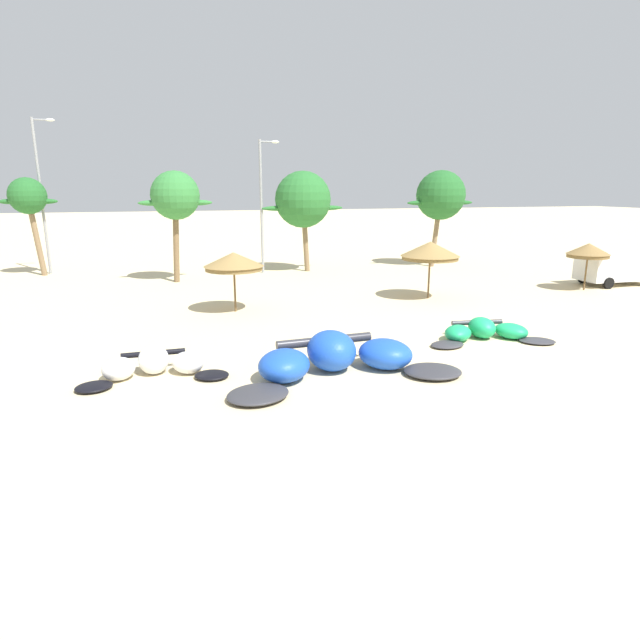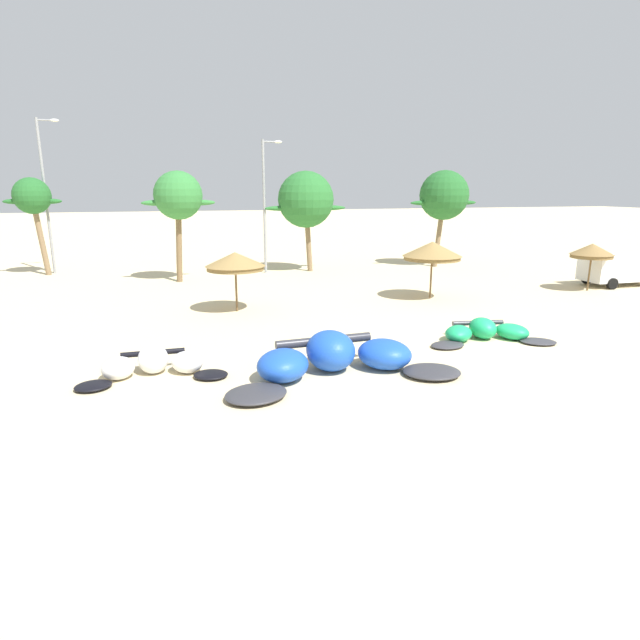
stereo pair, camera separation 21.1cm
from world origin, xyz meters
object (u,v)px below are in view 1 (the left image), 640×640
(kite_left_of_center, at_px, (485,332))
(beach_umbrella_middle, at_px, (430,251))
(palm_left_of_gap, at_px, (303,200))
(lamppost_west_center, at_px, (263,201))
(lamppost_west, at_px, (42,190))
(palm_left, at_px, (175,197))
(kite_left, at_px, (336,359))
(kite_far_left, at_px, (154,365))
(palm_center_left, at_px, (441,196))
(beach_umbrella_near_palms, at_px, (588,250))
(palm_leftmost, at_px, (28,198))
(beach_umbrella_near_van, at_px, (234,261))
(parked_van, at_px, (615,267))

(kite_left_of_center, relative_size, beach_umbrella_middle, 1.65)
(palm_left_of_gap, xyz_separation_m, lamppost_west_center, (-2.83, 0.16, -0.02))
(lamppost_west, distance_m, lamppost_west_center, 14.95)
(lamppost_west, bearing_deg, beach_umbrella_middle, -36.42)
(palm_left, xyz_separation_m, palm_left_of_gap, (8.75, 1.97, -0.30))
(kite_left, xyz_separation_m, lamppost_west, (-12.40, 25.54, 5.20))
(kite_far_left, relative_size, palm_center_left, 0.67)
(beach_umbrella_middle, distance_m, lamppost_west, 26.42)
(kite_far_left, bearing_deg, kite_left_of_center, 2.46)
(palm_left, distance_m, lamppost_west, 10.46)
(kite_left, distance_m, kite_left_of_center, 7.22)
(palm_left, bearing_deg, kite_left, -78.58)
(palm_center_left, bearing_deg, palm_left, -175.69)
(kite_left, xyz_separation_m, palm_left, (-3.92, 19.42, 4.82))
(kite_left, relative_size, beach_umbrella_near_palms, 2.91)
(palm_leftmost, bearing_deg, lamppost_west, 39.95)
(kite_far_left, bearing_deg, beach_umbrella_near_van, 65.47)
(palm_leftmost, height_order, lamppost_west, lamppost_west)
(palm_center_left, bearing_deg, palm_leftmost, 172.05)
(palm_leftmost, bearing_deg, beach_umbrella_near_palms, -25.86)
(parked_van, bearing_deg, beach_umbrella_near_van, -179.02)
(kite_left, xyz_separation_m, kite_left_of_center, (6.93, 2.05, -0.19))
(parked_van, relative_size, palm_left, 0.69)
(kite_far_left, distance_m, parked_van, 28.74)
(parked_van, relative_size, lamppost_west, 0.46)
(beach_umbrella_near_palms, bearing_deg, lamppost_west, 152.59)
(beach_umbrella_near_palms, relative_size, palm_leftmost, 0.42)
(palm_leftmost, distance_m, lamppost_west_center, 15.55)
(kite_left, bearing_deg, palm_left, 101.42)
(palm_left_of_gap, bearing_deg, kite_left, -102.70)
(kite_left, relative_size, palm_leftmost, 1.22)
(kite_left_of_center, bearing_deg, parked_van, 29.12)
(palm_left, relative_size, palm_center_left, 0.96)
(kite_left_of_center, height_order, beach_umbrella_near_van, beach_umbrella_near_van)
(kite_left, relative_size, lamppost_west_center, 0.89)
(parked_van, height_order, palm_leftmost, palm_leftmost)
(palm_left_of_gap, xyz_separation_m, palm_center_left, (10.57, -0.51, 0.25))
(kite_left, height_order, palm_left_of_gap, palm_left_of_gap)
(parked_van, relative_size, palm_center_left, 0.66)
(kite_left_of_center, relative_size, beach_umbrella_near_palms, 1.89)
(kite_far_left, relative_size, lamppost_west, 0.46)
(kite_left_of_center, xyz_separation_m, beach_umbrella_near_palms, (11.76, 7.37, 2.02))
(kite_left_of_center, height_order, palm_center_left, palm_center_left)
(lamppost_west_center, bearing_deg, palm_leftmost, 167.67)
(palm_center_left, bearing_deg, lamppost_west, 170.48)
(lamppost_west, bearing_deg, parked_van, -24.05)
(kite_left_of_center, height_order, palm_left, palm_left)
(kite_far_left, distance_m, palm_leftmost, 25.04)
(parked_van, distance_m, lamppost_west_center, 23.07)
(kite_left, relative_size, palm_center_left, 1.12)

